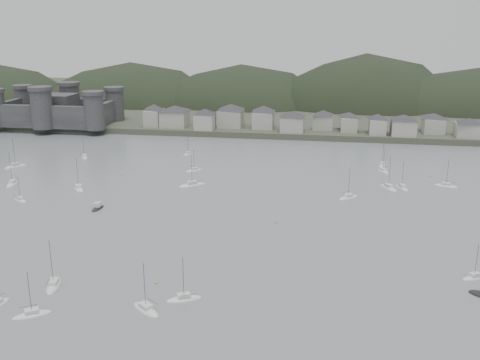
# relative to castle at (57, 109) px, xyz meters

# --- Properties ---
(ground) EXTENTS (900.00, 900.00, 0.00)m
(ground) POSITION_rel_castle_xyz_m (120.00, -179.80, -10.96)
(ground) COLOR slate
(ground) RESTS_ON ground
(far_shore_land) EXTENTS (900.00, 250.00, 3.00)m
(far_shore_land) POSITION_rel_castle_xyz_m (120.00, 115.20, -9.46)
(far_shore_land) COLOR #383D2D
(far_shore_land) RESTS_ON ground
(forested_ridge) EXTENTS (851.55, 103.94, 102.57)m
(forested_ridge) POSITION_rel_castle_xyz_m (124.83, 89.60, -22.25)
(forested_ridge) COLOR black
(forested_ridge) RESTS_ON ground
(castle) EXTENTS (66.00, 43.00, 20.00)m
(castle) POSITION_rel_castle_xyz_m (0.00, 0.00, 0.00)
(castle) COLOR #2F2F31
(castle) RESTS_ON far_shore_land
(waterfront_town) EXTENTS (451.48, 28.46, 12.92)m
(waterfront_town) POSITION_rel_castle_xyz_m (170.59, 3.54, -2.30)
(waterfront_town) COLOR gray
(waterfront_town) RESTS_ON far_shore_land
(sailboat_lead) EXTENTS (6.78, 5.05, 9.04)m
(sailboat_lead) POSITION_rel_castle_xyz_m (183.66, -155.91, -10.78)
(sailboat_lead) COLOR silver
(sailboat_lead) RESTS_ON ground
(moored_fleet) EXTENTS (238.07, 152.28, 13.67)m
(moored_fleet) POSITION_rel_castle_xyz_m (111.65, -119.36, -10.79)
(moored_fleet) COLOR silver
(moored_fleet) RESTS_ON ground
(motor_launch_far) EXTENTS (2.82, 6.93, 3.65)m
(motor_launch_far) POSITION_rel_castle_xyz_m (77.36, -124.23, -10.66)
(motor_launch_far) COLOR black
(motor_launch_far) RESTS_ON ground
(mooring_buoys) EXTENTS (188.52, 144.45, 0.70)m
(mooring_buoys) POSITION_rel_castle_xyz_m (120.01, -124.67, -10.81)
(mooring_buoys) COLOR #CC8C44
(mooring_buoys) RESTS_ON ground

